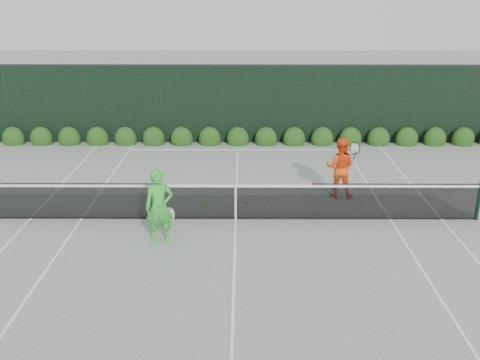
{
  "coord_description": "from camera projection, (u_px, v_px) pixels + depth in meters",
  "views": [
    {
      "loc": [
        0.17,
        -13.04,
        5.84
      ],
      "look_at": [
        0.11,
        0.3,
        1.0
      ],
      "focal_mm": 40.0,
      "sensor_mm": 36.0,
      "label": 1
    }
  ],
  "objects": [
    {
      "name": "tennis_balls",
      "position": [
        251.0,
        216.0,
        14.36
      ],
      "size": [
        4.43,
        2.21,
        0.07
      ],
      "color": "#C2D830",
      "rests_on": "ground"
    },
    {
      "name": "windscreen_fence",
      "position": [
        234.0,
        206.0,
        11.18
      ],
      "size": [
        32.0,
        21.07,
        3.06
      ],
      "color": "black",
      "rests_on": "ground"
    },
    {
      "name": "tennis_net",
      "position": [
        235.0,
        201.0,
        14.07
      ],
      "size": [
        12.9,
        0.1,
        1.07
      ],
      "color": "black",
      "rests_on": "ground"
    },
    {
      "name": "hedge_row",
      "position": [
        238.0,
        139.0,
        20.89
      ],
      "size": [
        31.66,
        0.65,
        0.94
      ],
      "color": "#183A0F",
      "rests_on": "ground"
    },
    {
      "name": "ground",
      "position": [
        236.0,
        219.0,
        14.25
      ],
      "size": [
        80.0,
        80.0,
        0.0
      ],
      "primitive_type": "plane",
      "color": "gray",
      "rests_on": "ground"
    },
    {
      "name": "player_woman",
      "position": [
        159.0,
        207.0,
        12.67
      ],
      "size": [
        0.75,
        0.57,
        1.84
      ],
      "rotation": [
        0.0,
        0.0,
        0.21
      ],
      "color": "green",
      "rests_on": "ground"
    },
    {
      "name": "player_man",
      "position": [
        340.0,
        167.0,
        15.52
      ],
      "size": [
        1.01,
        0.88,
        1.78
      ],
      "rotation": [
        0.0,
        0.0,
        2.87
      ],
      "color": "#FF5315",
      "rests_on": "ground"
    },
    {
      "name": "court_lines",
      "position": [
        236.0,
        219.0,
        14.25
      ],
      "size": [
        11.03,
        23.83,
        0.01
      ],
      "color": "white",
      "rests_on": "ground"
    }
  ]
}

